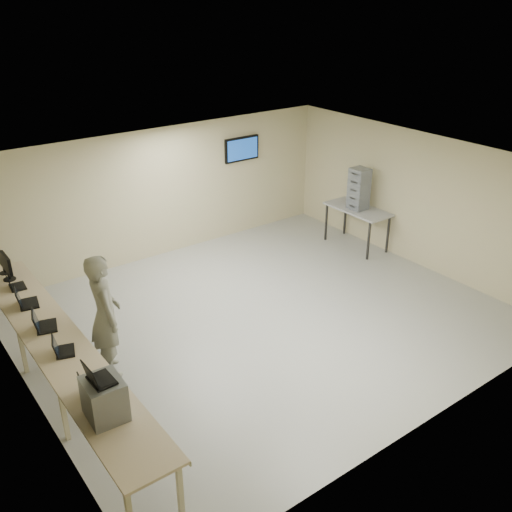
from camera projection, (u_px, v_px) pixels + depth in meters
room at (263, 245)px, 9.72m from camera, size 8.01×7.01×2.81m
workbench at (59, 347)px, 7.98m from camera, size 0.76×6.00×0.90m
equipment_box at (104, 399)px, 6.49m from camera, size 0.44×0.50×0.50m
laptop_on_box at (97, 378)px, 6.32m from camera, size 0.29×0.35×0.27m
laptop_0 at (90, 391)px, 6.89m from camera, size 0.35×0.40×0.29m
laptop_1 at (61, 349)px, 7.69m from camera, size 0.37×0.39×0.26m
laptop_2 at (42, 324)px, 8.24m from camera, size 0.42×0.45×0.30m
laptop_3 at (24, 301)px, 8.84m from camera, size 0.38×0.43×0.30m
laptop_4 at (14, 285)px, 9.36m from camera, size 0.29×0.35×0.26m
monitor_near at (7, 265)px, 9.54m from camera, size 0.21×0.47×0.46m
monitor_far at (2, 261)px, 9.77m from camera, size 0.18×0.41×0.40m
soldier at (105, 315)px, 8.45m from camera, size 0.58×0.79×1.97m
side_table at (358, 211)px, 12.74m from camera, size 0.71×1.53×0.92m
storage_bins at (359, 189)px, 12.50m from camera, size 0.35×0.39×0.92m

